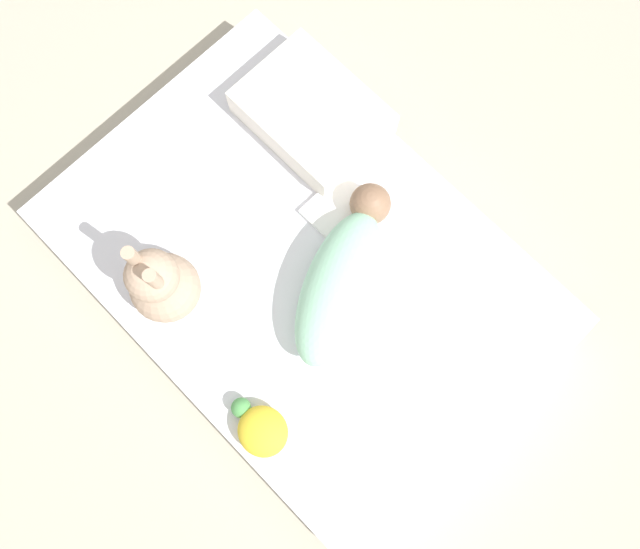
% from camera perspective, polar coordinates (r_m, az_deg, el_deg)
% --- Properties ---
extents(ground_plane, '(12.00, 12.00, 0.00)m').
position_cam_1_polar(ground_plane, '(1.88, -1.49, -0.44)').
color(ground_plane, '#B2A893').
extents(bed_mattress, '(1.34, 0.92, 0.18)m').
position_cam_1_polar(bed_mattress, '(1.79, -1.57, 0.21)').
color(bed_mattress, white).
rests_on(bed_mattress, ground_plane).
extents(burp_cloth, '(0.25, 0.17, 0.02)m').
position_cam_1_polar(burp_cloth, '(1.73, 2.90, 4.86)').
color(burp_cloth, white).
rests_on(burp_cloth, bed_mattress).
extents(swaddled_baby, '(0.35, 0.51, 0.15)m').
position_cam_1_polar(swaddled_baby, '(1.62, 2.06, -0.34)').
color(swaddled_baby, '#99D6B2').
rests_on(swaddled_baby, bed_mattress).
extents(pillow, '(0.39, 0.29, 0.10)m').
position_cam_1_polar(pillow, '(1.81, -0.71, 14.53)').
color(pillow, white).
rests_on(pillow, bed_mattress).
extents(bunny_plush, '(0.18, 0.18, 0.34)m').
position_cam_1_polar(bunny_plush, '(1.61, -14.27, -0.88)').
color(bunny_plush, tan).
rests_on(bunny_plush, bed_mattress).
extents(turtle_plush, '(0.17, 0.12, 0.08)m').
position_cam_1_polar(turtle_plush, '(1.62, -5.44, -13.89)').
color(turtle_plush, yellow).
rests_on(turtle_plush, bed_mattress).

